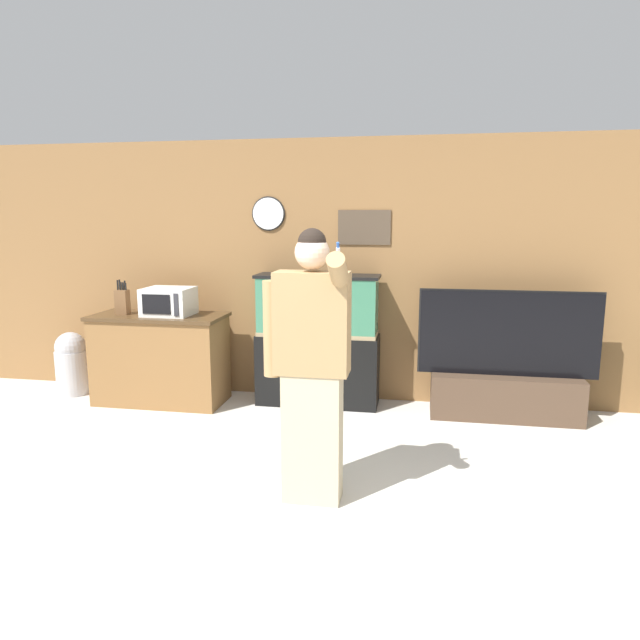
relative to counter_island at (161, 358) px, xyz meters
The scene contains 9 objects.
ground_plane 3.17m from the counter_island, 55.24° to the right, with size 18.00×18.00×0.00m, color beige.
wall_back_paneled 2.04m from the counter_island, 15.36° to the left, with size 10.00×0.08×2.60m.
counter_island is the anchor object (origin of this frame).
microwave 0.59m from the counter_island, ahead, with size 0.46×0.39×0.27m.
knife_block 0.68m from the counter_island, behind, with size 0.12×0.10×0.34m.
aquarium_on_stand 1.59m from the counter_island, ahead, with size 1.20×0.38×1.29m.
tv_on_stand 3.34m from the counter_island, ahead, with size 1.62×0.40×1.19m.
person_standing 2.58m from the counter_island, 42.62° to the right, with size 0.56×0.42×1.78m.
trash_bin 1.06m from the counter_island, behind, with size 0.33×0.33×0.66m.
Camera 1 is at (0.75, -2.59, 1.85)m, focal length 32.00 mm.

